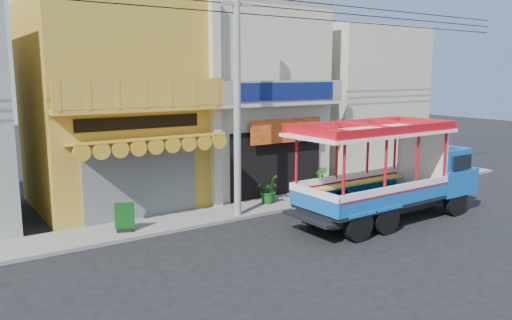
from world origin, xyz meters
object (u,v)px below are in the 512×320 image
at_px(potted_plant_a, 267,190).
at_px(potted_plant_c, 321,180).
at_px(songthaew_truck, 399,172).
at_px(green_sign, 125,219).
at_px(utility_pole, 241,80).

distance_m(potted_plant_a, potted_plant_c, 3.08).
height_order(songthaew_truck, green_sign, songthaew_truck).
bearing_deg(songthaew_truck, green_sign, 157.83).
relative_size(utility_pole, potted_plant_a, 26.03).
xyz_separation_m(utility_pole, green_sign, (-4.26, 0.40, -4.50)).
bearing_deg(green_sign, potted_plant_a, 4.15).
relative_size(songthaew_truck, potted_plant_a, 7.21).
xyz_separation_m(songthaew_truck, green_sign, (-8.98, 3.66, -1.21)).
xyz_separation_m(green_sign, potted_plant_a, (6.04, 0.44, 0.13)).
height_order(songthaew_truck, potted_plant_a, songthaew_truck).
relative_size(songthaew_truck, potted_plant_c, 7.18).
height_order(green_sign, potted_plant_c, potted_plant_c).
bearing_deg(green_sign, utility_pole, -5.38).
relative_size(utility_pole, songthaew_truck, 3.61).
xyz_separation_m(utility_pole, potted_plant_c, (4.84, 1.07, -4.37)).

